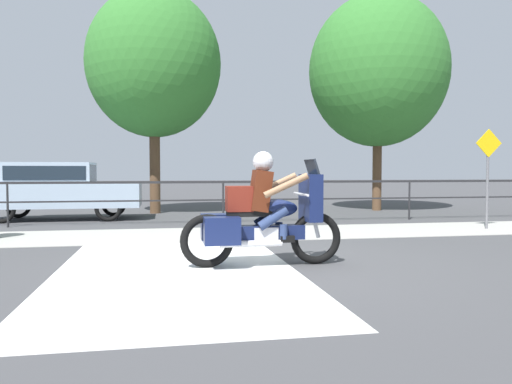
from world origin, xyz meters
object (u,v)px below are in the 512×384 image
motorcycle (262,215)px  parked_car (58,187)px  tree_behind_sign (378,71)px  street_sign (488,168)px  tree_behind_car (154,64)px

motorcycle → parked_car: (-4.19, 7.44, 0.18)m
motorcycle → parked_car: motorcycle is taller
motorcycle → tree_behind_sign: size_ratio=0.32×
motorcycle → street_sign: bearing=31.8°
tree_behind_sign → tree_behind_car: bearing=178.3°
parked_car → tree_behind_car: tree_behind_car is taller
motorcycle → parked_car: bearing=121.5°
motorcycle → tree_behind_car: 10.04m
parked_car → motorcycle: bearing=-58.9°
parked_car → tree_behind_car: size_ratio=0.61×
street_sign → motorcycle: bearing=-150.2°
street_sign → tree_behind_sign: bearing=92.4°
motorcycle → tree_behind_sign: (5.68, 8.88, 3.93)m
street_sign → tree_behind_car: (-7.54, 5.71, 3.23)m
motorcycle → parked_car: size_ratio=0.55×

